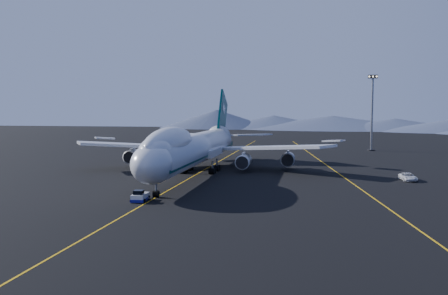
% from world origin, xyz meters
% --- Properties ---
extents(ground, '(500.00, 500.00, 0.00)m').
position_xyz_m(ground, '(0.00, 0.00, 0.00)').
color(ground, black).
rests_on(ground, ground).
extents(taxiway_line_main, '(0.25, 220.00, 0.01)m').
position_xyz_m(taxiway_line_main, '(0.00, 0.00, 0.01)').
color(taxiway_line_main, '#EBAC0D').
rests_on(taxiway_line_main, ground).
extents(taxiway_line_side, '(28.08, 198.09, 0.01)m').
position_xyz_m(taxiway_line_side, '(30.00, 10.00, 0.01)').
color(taxiway_line_side, '#EBAC0D').
rests_on(taxiway_line_side, ground).
extents(boeing_747, '(59.62, 72.43, 19.37)m').
position_xyz_m(boeing_747, '(0.00, 0.03, 5.81)').
color(boeing_747, silver).
rests_on(boeing_747, ground).
extents(pushback_tug, '(2.56, 4.18, 1.76)m').
position_xyz_m(pushback_tug, '(-1.44, -29.94, 0.56)').
color(pushback_tug, silver).
rests_on(pushback_tug, ground).
extents(service_van, '(3.17, 5.73, 1.52)m').
position_xyz_m(service_van, '(43.23, -0.18, 0.76)').
color(service_van, white).
rests_on(service_van, ground).
extents(floodlight_mast, '(3.10, 2.32, 25.05)m').
position_xyz_m(floodlight_mast, '(43.61, 68.88, 12.69)').
color(floodlight_mast, black).
rests_on(floodlight_mast, ground).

